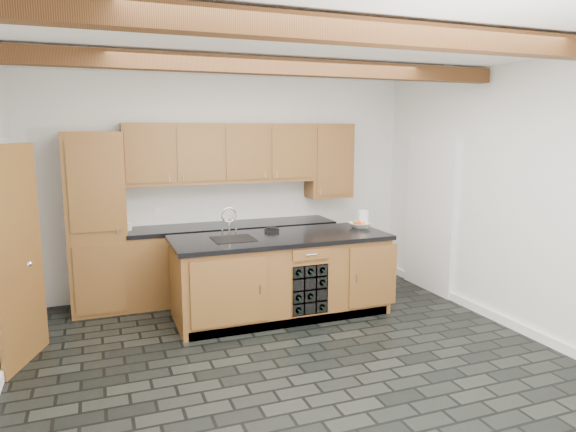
# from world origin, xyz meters

# --- Properties ---
(ground) EXTENTS (5.00, 5.00, 0.00)m
(ground) POSITION_xyz_m (0.00, 0.00, 0.00)
(ground) COLOR black
(ground) RESTS_ON ground
(room_shell) EXTENTS (5.01, 5.00, 5.00)m
(room_shell) POSITION_xyz_m (-0.09, 0.53, 1.53)
(room_shell) COLOR white
(room_shell) RESTS_ON ground
(back_cabinetry) EXTENTS (3.65, 0.62, 2.20)m
(back_cabinetry) POSITION_xyz_m (-0.38, 2.24, 0.98)
(back_cabinetry) COLOR brown
(back_cabinetry) RESTS_ON ground
(island) EXTENTS (2.48, 0.96, 0.93)m
(island) POSITION_xyz_m (0.31, 1.28, 0.46)
(island) COLOR brown
(island) RESTS_ON ground
(faucet) EXTENTS (0.45, 0.40, 0.34)m
(faucet) POSITION_xyz_m (-0.25, 1.33, 0.96)
(faucet) COLOR black
(faucet) RESTS_ON island
(kitchen_scale) EXTENTS (0.19, 0.14, 0.05)m
(kitchen_scale) POSITION_xyz_m (0.28, 1.56, 0.96)
(kitchen_scale) COLOR black
(kitchen_scale) RESTS_ON island
(fruit_bowl) EXTENTS (0.27, 0.27, 0.06)m
(fruit_bowl) POSITION_xyz_m (1.38, 1.41, 0.96)
(fruit_bowl) COLOR silver
(fruit_bowl) RESTS_ON island
(fruit_cluster) EXTENTS (0.16, 0.17, 0.07)m
(fruit_cluster) POSITION_xyz_m (1.38, 1.41, 0.99)
(fruit_cluster) COLOR red
(fruit_cluster) RESTS_ON fruit_bowl
(paper_towel) EXTENTS (0.13, 0.13, 0.21)m
(paper_towel) POSITION_xyz_m (1.42, 1.40, 1.04)
(paper_towel) COLOR white
(paper_towel) RESTS_ON island
(mug) EXTENTS (0.14, 0.14, 0.11)m
(mug) POSITION_xyz_m (-1.30, 2.21, 0.98)
(mug) COLOR white
(mug) RESTS_ON back_cabinetry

